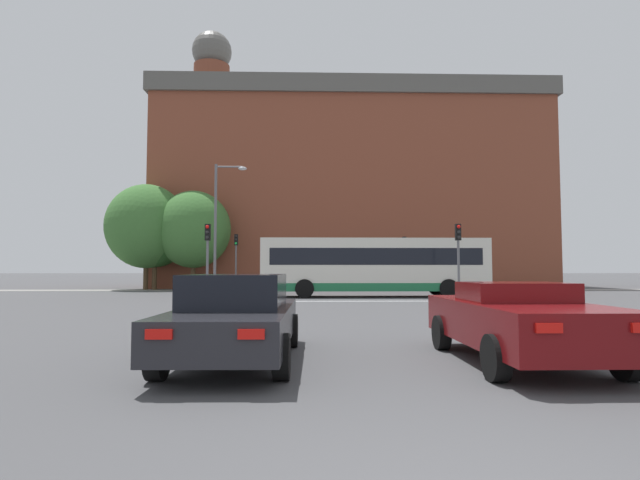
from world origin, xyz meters
TOP-DOWN VIEW (x-y plane):
  - stop_line_strip at (0.00, 20.92)m, footprint 9.68×0.30m
  - far_pavement at (0.00, 33.72)m, footprint 70.75×2.50m
  - brick_civic_building at (2.61, 42.39)m, footprint 33.55×12.86m
  - car_saloon_left at (-2.30, 5.52)m, footprint 1.98×4.77m
  - car_roadster_right at (2.30, 5.27)m, footprint 2.02×4.42m
  - bus_crossing_lead at (2.59, 24.76)m, footprint 12.37×2.65m
  - traffic_light_near_right at (6.23, 21.14)m, footprint 0.26×0.31m
  - traffic_light_near_left at (-5.94, 21.44)m, footprint 0.26×0.31m
  - traffic_light_far_left at (-6.22, 33.27)m, footprint 0.26×0.31m
  - traffic_light_far_right at (5.96, 33.05)m, footprint 0.26×0.31m
  - street_lamp_junction at (-6.29, 26.96)m, footprint 1.91×0.36m
  - pedestrian_waiting at (7.41, 33.67)m, footprint 0.27×0.43m
  - tree_by_building at (-9.56, 34.53)m, footprint 5.49×5.49m
  - tree_kerbside at (-12.53, 34.96)m, footprint 4.92×4.92m
  - tree_distant at (-13.14, 34.83)m, footprint 6.01×6.01m

SIDE VIEW (x-z plane):
  - stop_line_strip at x=0.00m, z-range 0.00..0.01m
  - far_pavement at x=0.00m, z-range 0.00..0.01m
  - car_roadster_right at x=2.30m, z-range 0.04..1.33m
  - car_saloon_left at x=-2.30m, z-range 0.02..1.44m
  - pedestrian_waiting at x=7.41m, z-range 0.16..1.95m
  - bus_crossing_lead at x=2.59m, z-range 0.12..3.32m
  - traffic_light_near_left at x=-5.94m, z-range 0.66..4.38m
  - traffic_light_near_right at x=6.23m, z-range 0.67..4.39m
  - traffic_light_far_right at x=5.96m, z-range 0.69..4.57m
  - traffic_light_far_left at x=-6.22m, z-range 0.71..4.76m
  - tree_kerbside at x=-12.53m, z-range 0.83..7.67m
  - tree_by_building at x=-9.56m, z-range 0.80..8.19m
  - street_lamp_junction at x=-6.29m, z-range 0.80..8.62m
  - tree_distant at x=-13.14m, z-range 0.79..8.70m
  - brick_civic_building at x=2.61m, z-range -2.96..20.49m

